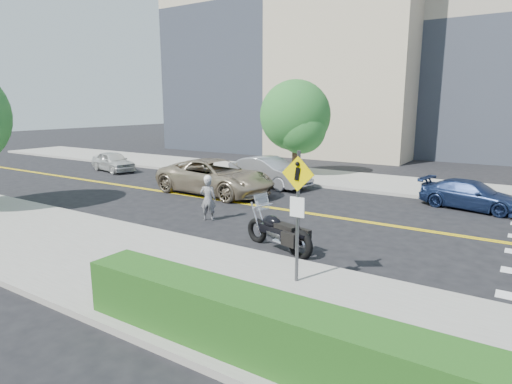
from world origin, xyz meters
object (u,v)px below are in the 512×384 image
at_px(pedestrian_sign, 298,204).
at_px(suv, 215,177).
at_px(motorcycle, 278,224).
at_px(parked_car_white, 113,162).
at_px(parked_car_silver, 269,172).
at_px(parked_car_blue, 471,195).
at_px(motorcyclist, 208,198).

distance_m(pedestrian_sign, suv, 10.96).
relative_size(motorcycle, parked_car_white, 0.70).
height_order(pedestrian_sign, parked_car_silver, pedestrian_sign).
height_order(suv, parked_car_blue, suv).
height_order(pedestrian_sign, motorcyclist, pedestrian_sign).
distance_m(pedestrian_sign, parked_car_white, 20.05).
xyz_separation_m(parked_car_white, parked_car_silver, (10.81, 1.01, 0.13)).
height_order(motorcyclist, motorcycle, motorcyclist).
distance_m(parked_car_white, parked_car_silver, 10.86).
bearing_deg(motorcycle, suv, 156.84).
bearing_deg(parked_car_silver, motorcycle, -136.22).
relative_size(pedestrian_sign, motorcyclist, 1.80).
xyz_separation_m(suv, parked_car_blue, (10.49, 3.17, -0.24)).
distance_m(motorcyclist, motorcycle, 3.97).
height_order(suv, parked_car_silver, suv).
xyz_separation_m(pedestrian_sign, suv, (-8.07, 7.32, -1.15)).
xyz_separation_m(pedestrian_sign, motorcycle, (-1.66, 2.06, -1.19)).
bearing_deg(motorcyclist, motorcycle, 135.03).
bearing_deg(parked_car_silver, pedestrian_sign, -134.89).
relative_size(motorcyclist, parked_car_white, 0.46).
xyz_separation_m(pedestrian_sign, motorcyclist, (-5.37, 3.44, -1.13)).
distance_m(parked_car_silver, parked_car_blue, 9.34).
bearing_deg(parked_car_silver, motorcyclist, -156.09).
xyz_separation_m(pedestrian_sign, parked_car_blue, (2.42, 10.48, -1.39)).
bearing_deg(parked_car_white, motorcyclist, -102.79).
bearing_deg(parked_car_blue, motorcyclist, 143.34).
relative_size(pedestrian_sign, parked_car_silver, 0.66).
height_order(motorcyclist, suv, motorcyclist).
xyz_separation_m(motorcyclist, parked_car_blue, (7.79, 7.04, -0.26)).
relative_size(motorcyclist, suv, 0.29).
distance_m(motorcyclist, parked_car_blue, 10.50).
bearing_deg(parked_car_blue, motorcycle, 165.44).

